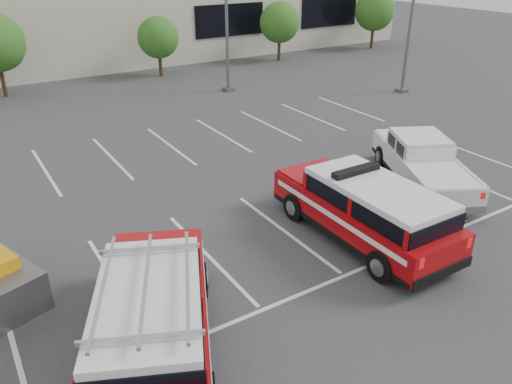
{
  "coord_description": "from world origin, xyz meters",
  "views": [
    {
      "loc": [
        -8.05,
        -11.04,
        8.08
      ],
      "look_at": [
        -0.4,
        1.05,
        1.05
      ],
      "focal_mm": 35.0,
      "sensor_mm": 36.0,
      "label": 1
    }
  ],
  "objects_px": {
    "light_pole_mid": "(226,3)",
    "ladder_suv": "(153,322)",
    "tree_far_right": "(375,12)",
    "white_pickup": "(422,167)",
    "tree_right": "(280,24)",
    "light_pole_right": "(413,3)",
    "tree_mid_right": "(159,39)",
    "fire_chief_suv": "(364,213)"
  },
  "relations": [
    {
      "from": "tree_mid_right",
      "to": "white_pickup",
      "type": "relative_size",
      "value": 0.65
    },
    {
      "from": "tree_far_right",
      "to": "light_pole_right",
      "type": "height_order",
      "value": "light_pole_right"
    },
    {
      "from": "white_pickup",
      "to": "ladder_suv",
      "type": "xyz_separation_m",
      "value": [
        -11.8,
        -2.97,
        0.2
      ]
    },
    {
      "from": "tree_far_right",
      "to": "light_pole_right",
      "type": "distance_m",
      "value": 15.24
    },
    {
      "from": "light_pole_mid",
      "to": "light_pole_right",
      "type": "distance_m",
      "value": 10.82
    },
    {
      "from": "ladder_suv",
      "to": "light_pole_mid",
      "type": "bearing_deg",
      "value": 81.18
    },
    {
      "from": "tree_mid_right",
      "to": "tree_right",
      "type": "height_order",
      "value": "tree_right"
    },
    {
      "from": "tree_far_right",
      "to": "white_pickup",
      "type": "height_order",
      "value": "tree_far_right"
    },
    {
      "from": "fire_chief_suv",
      "to": "ladder_suv",
      "type": "xyz_separation_m",
      "value": [
        -7.23,
        -1.22,
        0.03
      ]
    },
    {
      "from": "tree_far_right",
      "to": "fire_chief_suv",
      "type": "distance_m",
      "value": 33.31
    },
    {
      "from": "tree_right",
      "to": "white_pickup",
      "type": "distance_m",
      "value": 23.7
    },
    {
      "from": "tree_mid_right",
      "to": "tree_far_right",
      "type": "relative_size",
      "value": 0.82
    },
    {
      "from": "tree_mid_right",
      "to": "tree_right",
      "type": "xyz_separation_m",
      "value": [
        10.0,
        0.0,
        0.27
      ]
    },
    {
      "from": "tree_mid_right",
      "to": "white_pickup",
      "type": "height_order",
      "value": "tree_mid_right"
    },
    {
      "from": "tree_far_right",
      "to": "light_pole_right",
      "type": "bearing_deg",
      "value": -127.04
    },
    {
      "from": "fire_chief_suv",
      "to": "tree_mid_right",
      "type": "bearing_deg",
      "value": 82.67
    },
    {
      "from": "tree_right",
      "to": "light_pole_mid",
      "type": "relative_size",
      "value": 0.43
    },
    {
      "from": "tree_right",
      "to": "fire_chief_suv",
      "type": "relative_size",
      "value": 0.71
    },
    {
      "from": "tree_right",
      "to": "tree_far_right",
      "type": "distance_m",
      "value": 10.0
    },
    {
      "from": "tree_right",
      "to": "tree_far_right",
      "type": "xyz_separation_m",
      "value": [
        10.0,
        0.0,
        0.27
      ]
    },
    {
      "from": "white_pickup",
      "to": "ladder_suv",
      "type": "relative_size",
      "value": 0.98
    },
    {
      "from": "light_pole_right",
      "to": "fire_chief_suv",
      "type": "distance_m",
      "value": 18.88
    },
    {
      "from": "light_pole_mid",
      "to": "white_pickup",
      "type": "relative_size",
      "value": 1.67
    },
    {
      "from": "tree_far_right",
      "to": "white_pickup",
      "type": "relative_size",
      "value": 0.79
    },
    {
      "from": "light_pole_mid",
      "to": "fire_chief_suv",
      "type": "distance_m",
      "value": 18.89
    },
    {
      "from": "light_pole_right",
      "to": "fire_chief_suv",
      "type": "relative_size",
      "value": 1.65
    },
    {
      "from": "white_pickup",
      "to": "light_pole_mid",
      "type": "bearing_deg",
      "value": 115.37
    },
    {
      "from": "tree_right",
      "to": "light_pole_mid",
      "type": "height_order",
      "value": "light_pole_mid"
    },
    {
      "from": "light_pole_mid",
      "to": "tree_far_right",
      "type": "bearing_deg",
      "value": 18.48
    },
    {
      "from": "tree_right",
      "to": "white_pickup",
      "type": "height_order",
      "value": "tree_right"
    },
    {
      "from": "tree_right",
      "to": "ladder_suv",
      "type": "xyz_separation_m",
      "value": [
        -20.55,
        -24.9,
        -1.85
      ]
    },
    {
      "from": "tree_far_right",
      "to": "fire_chief_suv",
      "type": "relative_size",
      "value": 0.78
    },
    {
      "from": "tree_right",
      "to": "tree_far_right",
      "type": "relative_size",
      "value": 0.91
    },
    {
      "from": "tree_far_right",
      "to": "white_pickup",
      "type": "xyz_separation_m",
      "value": [
        -18.76,
        -21.93,
        -2.32
      ]
    },
    {
      "from": "ladder_suv",
      "to": "tree_far_right",
      "type": "bearing_deg",
      "value": 63.82
    },
    {
      "from": "fire_chief_suv",
      "to": "white_pickup",
      "type": "relative_size",
      "value": 1.01
    },
    {
      "from": "light_pole_mid",
      "to": "white_pickup",
      "type": "distance_m",
      "value": 16.52
    },
    {
      "from": "tree_far_right",
      "to": "light_pole_mid",
      "type": "relative_size",
      "value": 0.47
    },
    {
      "from": "tree_right",
      "to": "light_pole_mid",
      "type": "distance_m",
      "value": 10.38
    },
    {
      "from": "tree_mid_right",
      "to": "tree_right",
      "type": "distance_m",
      "value": 10.0
    },
    {
      "from": "light_pole_mid",
      "to": "ladder_suv",
      "type": "height_order",
      "value": "light_pole_mid"
    },
    {
      "from": "fire_chief_suv",
      "to": "light_pole_mid",
      "type": "bearing_deg",
      "value": 74.14
    }
  ]
}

